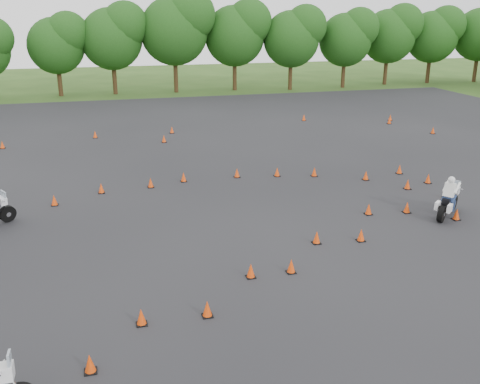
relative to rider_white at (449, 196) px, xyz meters
The scene contains 5 objects.
ground 8.73m from the rider_white, 165.17° to the right, with size 140.00×140.00×0.00m, color #2D5119.
asphalt_pad 9.25m from the rider_white, 155.76° to the left, with size 62.00×62.00×0.00m, color black.
treeline 33.65m from the rider_white, 100.31° to the left, with size 86.56×32.17×10.68m.
traffic_cones 9.12m from the rider_white, 158.37° to the left, with size 36.79×33.37×0.45m.
rider_white is the anchor object (origin of this frame).
Camera 1 is at (-5.17, -15.59, 8.09)m, focal length 40.00 mm.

